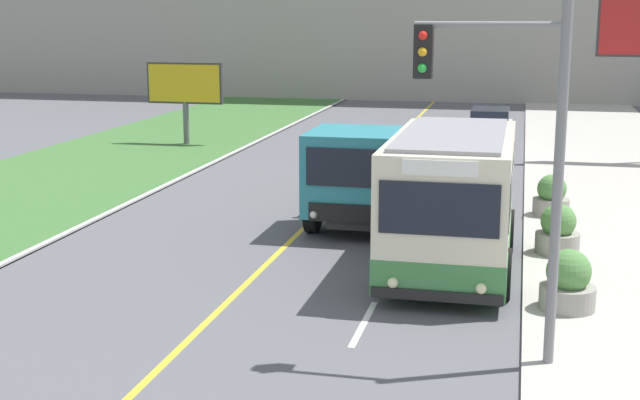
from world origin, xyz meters
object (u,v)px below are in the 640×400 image
car_distant (490,127)px  planter_round_near (568,283)px  city_bus (451,202)px  planter_round_third (551,197)px  billboard_small (185,86)px  planter_round_second (558,232)px  traffic_light_mast (515,137)px  dump_truck (365,175)px

car_distant → planter_round_near: size_ratio=3.82×
city_bus → planter_round_near: size_ratio=5.29×
car_distant → planter_round_third: size_ratio=3.90×
billboard_small → planter_round_third: (14.49, -10.55, -1.86)m
planter_round_second → planter_round_third: bearing=90.6°
traffic_light_mast → planter_round_near: traffic_light_mast is taller
dump_truck → traffic_light_mast: bearing=-66.6°
billboard_small → planter_round_near: bearing=-51.7°
city_bus → planter_round_near: 3.37m
car_distant → planter_round_second: bearing=-82.9°
car_distant → dump_truck: bearing=-99.5°
dump_truck → planter_round_third: dump_truck is taller
car_distant → traffic_light_mast: bearing=-87.1°
city_bus → car_distant: bearing=89.8°
car_distant → billboard_small: billboard_small is taller
car_distant → billboard_small: 12.84m
traffic_light_mast → planter_round_second: (1.00, 6.65, -3.03)m
car_distant → planter_round_third: (2.17, -13.75, -0.12)m
city_bus → planter_round_third: (2.24, 5.66, -0.95)m
city_bus → traffic_light_mast: 5.51m
planter_round_third → traffic_light_mast: bearing=-95.2°
traffic_light_mast → planter_round_third: 11.07m
city_bus → traffic_light_mast: (1.28, -4.94, 2.09)m
car_distant → planter_round_third: bearing=-81.0°
dump_truck → planter_round_second: 5.31m
dump_truck → billboard_small: size_ratio=2.08×
car_distant → city_bus: bearing=-90.2°
planter_round_near → planter_round_second: size_ratio=0.99×
traffic_light_mast → billboard_small: (-13.53, 21.15, -1.19)m
traffic_light_mast → planter_round_third: bearing=84.8°
city_bus → planter_round_second: 3.00m
car_distant → billboard_small: (-12.31, -3.20, 1.73)m
dump_truck → planter_round_second: dump_truck is taller
car_distant → traffic_light_mast: traffic_light_mast is taller
car_distant → planter_round_third: car_distant is taller
billboard_small → planter_round_near: (14.58, -18.45, -1.85)m
planter_round_near → car_distant: bearing=96.0°
city_bus → planter_round_third: size_ratio=5.40×
dump_truck → traffic_light_mast: 9.86m
car_distant → planter_round_near: car_distant is taller
city_bus → planter_round_near: bearing=-43.7°
billboard_small → planter_round_second: 20.61m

